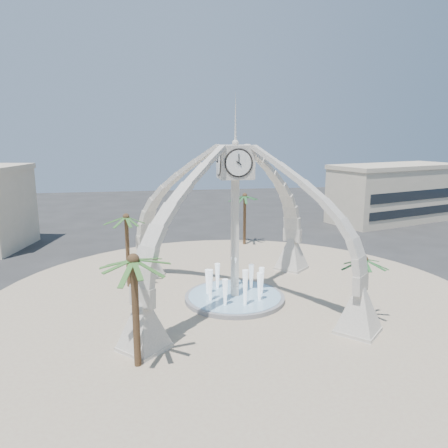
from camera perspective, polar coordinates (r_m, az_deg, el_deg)
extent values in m
plane|color=#282828|center=(35.59, 1.39, -9.93)|extent=(140.00, 140.00, 0.00)
cylinder|color=tan|center=(35.58, 1.39, -9.89)|extent=(40.00, 40.00, 0.06)
cube|color=beige|center=(34.09, 1.43, -2.26)|extent=(0.55, 0.55, 9.80)
cube|color=beige|center=(33.13, 1.49, 8.12)|extent=(2.50, 2.50, 2.50)
cone|color=beige|center=(33.09, 1.52, 13.74)|extent=(0.20, 0.20, 4.00)
cylinder|color=white|center=(31.87, 1.94, 7.97)|extent=(1.84, 0.04, 1.84)
pyramid|color=beige|center=(43.31, 8.85, -3.85)|extent=(3.80, 3.80, 3.20)
pyramid|color=beige|center=(41.19, -10.24, -4.72)|extent=(3.80, 3.80, 3.20)
pyramid|color=beige|center=(27.91, -10.48, -12.92)|extent=(3.80, 3.80, 3.20)
pyramid|color=beige|center=(30.95, 17.21, -10.72)|extent=(3.80, 3.80, 3.20)
cylinder|color=gray|center=(35.52, 1.39, -9.63)|extent=(8.00, 8.00, 0.40)
cylinder|color=#91BDD9|center=(35.44, 1.40, -9.30)|extent=(7.40, 7.40, 0.04)
cone|color=white|center=(34.90, 1.41, -6.85)|extent=(0.60, 0.60, 3.20)
cube|color=beige|center=(71.13, 21.29, 3.58)|extent=(21.49, 13.79, 8.00)
cube|color=beige|center=(70.70, 21.55, 7.03)|extent=(21.87, 14.17, 0.60)
cylinder|color=brown|center=(32.28, 17.60, -8.30)|extent=(0.31, 0.31, 4.78)
cylinder|color=brown|center=(38.49, -12.47, -3.55)|extent=(0.34, 0.34, 6.35)
cylinder|color=brown|center=(52.04, 2.71, 0.55)|extent=(0.35, 0.35, 6.07)
cylinder|color=brown|center=(25.48, -11.46, -11.37)|extent=(0.40, 0.40, 6.50)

